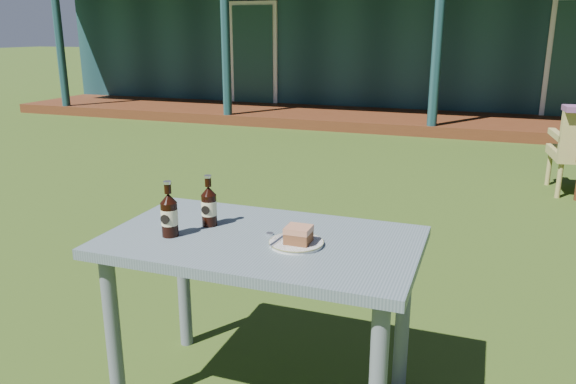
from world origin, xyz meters
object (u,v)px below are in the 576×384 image
at_px(cake_slice, 298,235).
at_px(cola_bottle_far, 169,214).
at_px(cafe_table, 262,262).
at_px(plate, 296,243).
at_px(cola_bottle_near, 209,206).

height_order(cake_slice, cola_bottle_far, cola_bottle_far).
bearing_deg(cake_slice, cafe_table, 166.98).
bearing_deg(cafe_table, plate, -11.28).
bearing_deg(cafe_table, cola_bottle_far, -162.80).
bearing_deg(cola_bottle_near, plate, -12.01).
height_order(plate, cola_bottle_far, cola_bottle_far).
bearing_deg(cake_slice, plate, 146.82).
bearing_deg(cola_bottle_far, cake_slice, 7.61).
bearing_deg(cake_slice, cola_bottle_far, -172.39).
bearing_deg(cake_slice, cola_bottle_near, 167.33).
bearing_deg(plate, cake_slice, -33.18).
xyz_separation_m(plate, cake_slice, (0.01, -0.01, 0.04)).
distance_m(plate, cola_bottle_far, 0.50).
relative_size(cake_slice, cola_bottle_far, 0.42).
relative_size(cafe_table, cola_bottle_near, 5.69).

